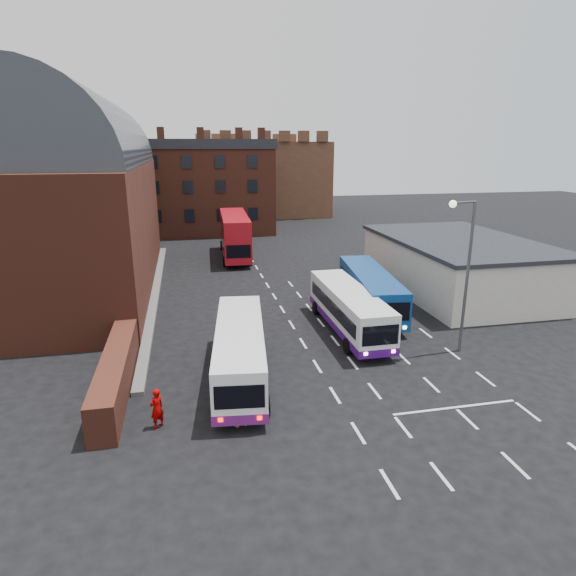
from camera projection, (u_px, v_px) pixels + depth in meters
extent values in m
plane|color=black|center=(330.00, 387.00, 23.65)|extent=(180.00, 180.00, 0.00)
cube|color=#602B1E|center=(72.00, 228.00, 38.84)|extent=(12.00, 28.00, 10.00)
cylinder|color=#1E2328|center=(64.00, 165.00, 37.41)|extent=(12.00, 26.00, 12.00)
cube|color=#602B1E|center=(116.00, 372.00, 23.24)|extent=(1.20, 10.00, 1.80)
cube|color=beige|center=(458.00, 266.00, 39.20)|extent=(10.00, 16.00, 4.00)
cube|color=#282B30|center=(460.00, 240.00, 38.60)|extent=(10.40, 16.40, 0.30)
cube|color=brown|center=(188.00, 192.00, 64.03)|extent=(22.00, 10.00, 11.00)
cube|color=brown|center=(256.00, 177.00, 85.03)|extent=(22.00, 22.00, 12.00)
cube|color=white|center=(240.00, 349.00, 24.15)|extent=(3.49, 10.41, 2.32)
cube|color=black|center=(240.00, 346.00, 24.11)|extent=(3.41, 9.22, 0.83)
cylinder|color=black|center=(220.00, 345.00, 27.47)|extent=(0.37, 0.95, 0.93)
cylinder|color=black|center=(214.00, 408.00, 20.92)|extent=(0.37, 0.95, 0.93)
cylinder|color=black|center=(261.00, 344.00, 27.68)|extent=(0.37, 0.95, 0.93)
cylinder|color=black|center=(267.00, 405.00, 21.12)|extent=(0.37, 0.95, 0.93)
cube|color=white|center=(349.00, 307.00, 30.30)|extent=(2.33, 10.20, 2.32)
cube|color=black|center=(349.00, 305.00, 30.26)|extent=(2.39, 9.00, 0.83)
cylinder|color=black|center=(385.00, 343.00, 27.82)|extent=(0.26, 0.93, 0.93)
cylinder|color=black|center=(347.00, 306.00, 34.25)|extent=(0.26, 0.93, 0.93)
cylinder|color=black|center=(347.00, 346.00, 27.36)|extent=(0.26, 0.93, 0.93)
cylinder|color=black|center=(316.00, 308.00, 33.79)|extent=(0.26, 0.93, 0.93)
cube|color=navy|center=(370.00, 289.00, 33.97)|extent=(3.73, 10.88, 2.42)
cube|color=black|center=(370.00, 287.00, 33.93)|extent=(3.64, 9.70, 0.87)
cylinder|color=black|center=(401.00, 321.00, 31.17)|extent=(0.39, 1.00, 0.97)
cylinder|color=black|center=(373.00, 290.00, 38.03)|extent=(0.39, 1.00, 0.97)
cylinder|color=black|center=(364.00, 322.00, 30.98)|extent=(0.39, 1.00, 0.97)
cylinder|color=black|center=(342.00, 290.00, 37.83)|extent=(0.39, 1.00, 0.97)
cube|color=#B5111B|center=(235.00, 234.00, 50.31)|extent=(3.10, 11.53, 4.05)
cube|color=black|center=(235.00, 239.00, 50.47)|extent=(3.10, 10.33, 0.93)
cylinder|color=black|center=(251.00, 260.00, 47.65)|extent=(0.34, 1.05, 1.04)
cylinder|color=black|center=(245.00, 245.00, 54.92)|extent=(0.34, 1.05, 1.04)
cylinder|color=black|center=(224.00, 261.00, 47.24)|extent=(0.34, 1.05, 1.04)
cylinder|color=black|center=(222.00, 246.00, 54.51)|extent=(0.34, 1.05, 1.04)
cylinder|color=#505153|center=(467.00, 280.00, 26.65)|extent=(0.17, 0.17, 8.57)
cylinder|color=#505153|center=(464.00, 202.00, 25.15)|extent=(1.49, 0.38, 0.11)
sphere|color=#FFF2CC|center=(453.00, 204.00, 24.89)|extent=(0.39, 0.39, 0.39)
imported|color=#980202|center=(157.00, 408.00, 20.07)|extent=(0.77, 0.74, 1.79)
imported|color=beige|center=(238.00, 408.00, 20.24)|extent=(0.86, 0.72, 1.59)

